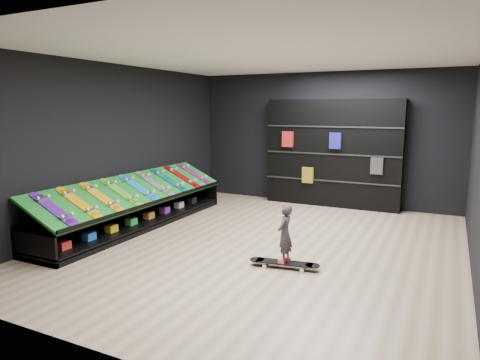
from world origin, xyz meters
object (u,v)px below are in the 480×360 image
at_px(back_shelving, 333,153).
at_px(child, 285,245).
at_px(display_rack, 137,213).
at_px(floor_skateboard, 284,265).

distance_m(back_shelving, child, 4.23).
xyz_separation_m(display_rack, floor_skateboard, (3.23, -0.81, -0.20)).
height_order(display_rack, floor_skateboard, display_rack).
bearing_deg(floor_skateboard, display_rack, 157.02).
relative_size(back_shelving, child, 6.14).
bearing_deg(child, floor_skateboard, -89.56).
distance_m(floor_skateboard, child, 0.28).
relative_size(back_shelving, floor_skateboard, 3.05).
bearing_deg(floor_skateboard, child, -8.96).
xyz_separation_m(floor_skateboard, child, (0.00, 0.00, 0.28)).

